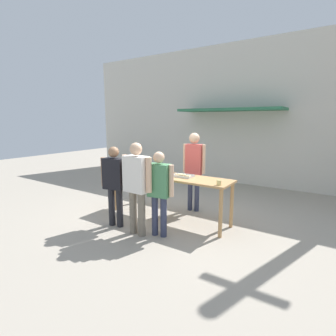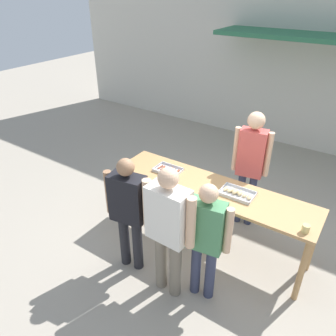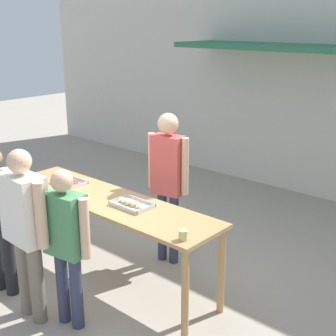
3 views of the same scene
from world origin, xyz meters
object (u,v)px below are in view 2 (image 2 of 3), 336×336
(person_customer_holding_hotdog, at_px, (128,207))
(person_customer_with_cup, at_px, (206,234))
(food_tray_sausages, at_px, (168,170))
(condiment_jar_mustard, at_px, (127,166))
(person_customer_waiting_in_line, at_px, (168,224))
(food_tray_buns, at_px, (237,193))
(beer_cup, at_px, (306,228))
(person_server_behind_table, at_px, (251,160))
(condiment_jar_ketchup, at_px, (131,168))

(person_customer_holding_hotdog, distance_m, person_customer_with_cup, 0.99)
(person_customer_holding_hotdog, relative_size, person_customer_with_cup, 1.03)
(person_customer_holding_hotdog, bearing_deg, food_tray_sausages, -95.15)
(condiment_jar_mustard, relative_size, person_customer_waiting_in_line, 0.04)
(person_customer_with_cup, relative_size, person_customer_waiting_in_line, 0.91)
(food_tray_buns, distance_m, person_customer_with_cup, 0.85)
(beer_cup, bearing_deg, person_customer_with_cup, -145.76)
(food_tray_sausages, distance_m, person_customer_holding_hotdog, 0.96)
(person_server_behind_table, bearing_deg, food_tray_buns, -90.45)
(condiment_jar_mustard, height_order, person_customer_holding_hotdog, person_customer_holding_hotdog)
(condiment_jar_mustard, bearing_deg, person_customer_waiting_in_line, -31.73)
(food_tray_sausages, bearing_deg, person_customer_with_cup, -38.88)
(food_tray_sausages, bearing_deg, person_customer_holding_hotdog, -86.12)
(beer_cup, distance_m, person_customer_with_cup, 1.07)
(condiment_jar_ketchup, height_order, person_customer_with_cup, person_customer_with_cup)
(food_tray_buns, distance_m, person_server_behind_table, 0.71)
(food_tray_sausages, xyz_separation_m, condiment_jar_mustard, (-0.55, -0.26, 0.02))
(food_tray_sausages, relative_size, condiment_jar_ketchup, 5.28)
(beer_cup, height_order, person_customer_with_cup, person_customer_with_cup)
(food_tray_sausages, bearing_deg, person_customer_waiting_in_line, -56.23)
(person_customer_with_cup, bearing_deg, person_customer_holding_hotdog, -2.44)
(food_tray_sausages, bearing_deg, food_tray_buns, 0.01)
(person_customer_holding_hotdog, bearing_deg, beer_cup, -168.30)
(person_server_behind_table, relative_size, person_customer_waiting_in_line, 1.06)
(condiment_jar_mustard, height_order, person_server_behind_table, person_server_behind_table)
(person_customer_waiting_in_line, bearing_deg, food_tray_sausages, -54.43)
(food_tray_sausages, height_order, person_customer_with_cup, person_customer_with_cup)
(food_tray_buns, distance_m, condiment_jar_mustard, 1.61)
(condiment_jar_ketchup, relative_size, beer_cup, 0.77)
(beer_cup, xyz_separation_m, person_server_behind_table, (-1.00, 0.94, 0.11))
(person_customer_waiting_in_line, bearing_deg, food_tray_buns, -107.63)
(food_tray_sausages, distance_m, beer_cup, 1.95)
(person_customer_with_cup, bearing_deg, food_tray_buns, -97.98)
(food_tray_sausages, height_order, condiment_jar_mustard, condiment_jar_mustard)
(condiment_jar_ketchup, bearing_deg, condiment_jar_mustard, 177.35)
(condiment_jar_mustard, distance_m, person_customer_holding_hotdog, 0.93)
(food_tray_sausages, distance_m, condiment_jar_mustard, 0.61)
(condiment_jar_mustard, xyz_separation_m, beer_cup, (2.48, 0.01, 0.01))
(food_tray_buns, xyz_separation_m, person_server_behind_table, (-0.11, 0.69, 0.13))
(condiment_jar_mustard, xyz_separation_m, person_customer_with_cup, (1.60, -0.59, -0.06))
(food_tray_sausages, relative_size, person_customer_with_cup, 0.24)
(food_tray_sausages, distance_m, condiment_jar_ketchup, 0.53)
(food_tray_sausages, xyz_separation_m, person_server_behind_table, (0.93, 0.69, 0.14))
(person_customer_with_cup, height_order, person_customer_waiting_in_line, person_customer_waiting_in_line)
(person_customer_with_cup, bearing_deg, condiment_jar_mustard, -28.85)
(condiment_jar_ketchup, distance_m, beer_cup, 2.39)
(condiment_jar_mustard, relative_size, person_customer_with_cup, 0.05)
(person_server_behind_table, bearing_deg, condiment_jar_ketchup, -155.11)
(person_server_behind_table, xyz_separation_m, person_customer_holding_hotdog, (-0.86, -1.65, -0.17))
(person_customer_waiting_in_line, bearing_deg, condiment_jar_ketchup, -31.73)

